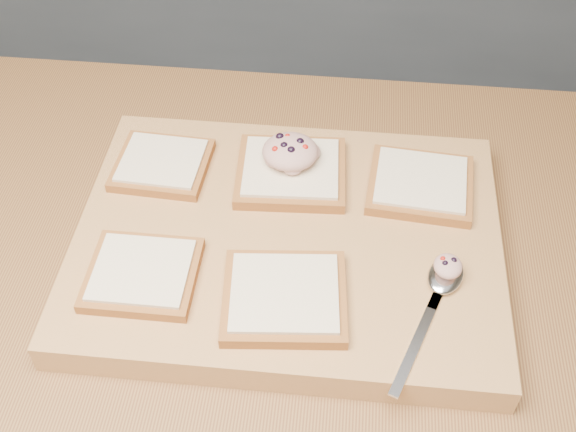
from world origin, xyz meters
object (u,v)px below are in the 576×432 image
at_px(cutting_board, 288,243).
at_px(bread_far_center, 291,172).
at_px(spoon, 442,284).
at_px(tuna_salad_dollop, 290,151).

bearing_deg(cutting_board, bread_far_center, 93.51).
xyz_separation_m(bread_far_center, spoon, (0.18, -0.15, -0.00)).
height_order(cutting_board, bread_far_center, bread_far_center).
xyz_separation_m(cutting_board, spoon, (0.17, -0.06, 0.02)).
xyz_separation_m(cutting_board, bread_far_center, (-0.01, 0.09, 0.03)).
height_order(cutting_board, tuna_salad_dollop, tuna_salad_dollop).
xyz_separation_m(tuna_salad_dollop, spoon, (0.18, -0.16, -0.03)).
bearing_deg(cutting_board, tuna_salad_dollop, 94.36).
height_order(cutting_board, spoon, spoon).
bearing_deg(bread_far_center, cutting_board, -86.49).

